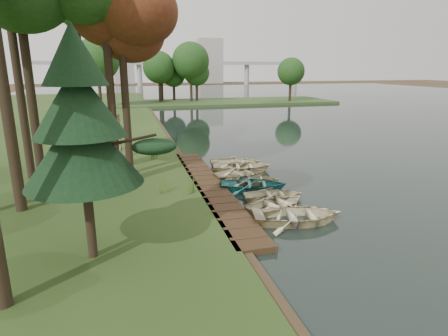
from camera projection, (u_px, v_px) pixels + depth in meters
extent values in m
plane|color=#3D2F1D|center=(237.00, 187.00, 21.59)|extent=(300.00, 300.00, 0.00)
cube|color=black|center=(417.00, 121.00, 47.66)|extent=(130.00, 200.00, 0.05)
cube|color=#372515|center=(210.00, 187.00, 21.16)|extent=(1.60, 16.00, 0.30)
cube|color=#314920|center=(201.00, 103.00, 70.16)|extent=(50.00, 14.00, 0.45)
cylinder|color=black|center=(66.00, 90.00, 63.71)|extent=(0.50, 0.50, 4.80)
sphere|color=#204517|center=(64.00, 68.00, 62.76)|extent=(5.60, 5.60, 5.60)
cylinder|color=black|center=(107.00, 90.00, 65.35)|extent=(0.50, 0.50, 4.80)
sphere|color=#204517|center=(105.00, 68.00, 64.41)|extent=(5.60, 5.60, 5.60)
cylinder|color=black|center=(146.00, 89.00, 67.00)|extent=(0.50, 0.50, 4.80)
sphere|color=#204517|center=(145.00, 68.00, 66.06)|extent=(5.60, 5.60, 5.60)
cylinder|color=black|center=(183.00, 89.00, 68.65)|extent=(0.50, 0.50, 4.80)
sphere|color=#204517|center=(182.00, 68.00, 67.70)|extent=(5.60, 5.60, 5.60)
cylinder|color=black|center=(218.00, 88.00, 70.29)|extent=(0.50, 0.50, 4.80)
sphere|color=#204517|center=(218.00, 68.00, 69.35)|extent=(5.60, 5.60, 5.60)
cylinder|color=black|center=(252.00, 88.00, 71.94)|extent=(0.50, 0.50, 4.80)
sphere|color=#204517|center=(252.00, 68.00, 71.00)|extent=(5.60, 5.60, 5.60)
cylinder|color=black|center=(284.00, 87.00, 73.59)|extent=(0.50, 0.50, 4.80)
sphere|color=#204517|center=(285.00, 68.00, 72.64)|extent=(5.60, 5.60, 5.60)
cube|color=#A5A5A0|center=(167.00, 63.00, 133.92)|extent=(90.00, 4.00, 1.20)
cylinder|color=#A5A5A0|center=(80.00, 75.00, 127.56)|extent=(1.80, 1.80, 8.00)
cylinder|color=#A5A5A0|center=(140.00, 75.00, 132.50)|extent=(1.80, 1.80, 8.00)
cylinder|color=#A5A5A0|center=(195.00, 74.00, 137.44)|extent=(1.80, 1.80, 8.00)
cylinder|color=#A5A5A0|center=(247.00, 74.00, 142.38)|extent=(1.80, 1.80, 8.00)
cylinder|color=#A5A5A0|center=(295.00, 74.00, 147.32)|extent=(1.80, 1.80, 8.00)
cube|color=#A5A5A0|center=(210.00, 61.00, 157.25)|extent=(10.00, 8.00, 18.00)
cube|color=#A5A5A0|center=(124.00, 68.00, 154.06)|extent=(8.00, 8.00, 12.00)
imported|color=beige|center=(298.00, 213.00, 16.53)|extent=(4.43, 3.49, 0.83)
imported|color=beige|center=(277.00, 203.00, 18.05)|extent=(4.00, 3.50, 0.69)
imported|color=beige|center=(273.00, 194.00, 19.39)|extent=(3.32, 2.57, 0.63)
imported|color=teal|center=(254.00, 183.00, 20.91)|extent=(4.28, 3.55, 0.77)
imported|color=beige|center=(252.00, 178.00, 22.05)|extent=(3.80, 3.25, 0.66)
imported|color=beige|center=(242.00, 172.00, 23.15)|extent=(3.76, 2.93, 0.71)
imported|color=beige|center=(242.00, 165.00, 24.65)|extent=(4.27, 3.38, 0.80)
imported|color=beige|center=(236.00, 161.00, 25.97)|extent=(4.03, 3.31, 0.73)
imported|color=beige|center=(120.00, 161.00, 24.97)|extent=(3.71, 2.84, 0.71)
cylinder|color=black|center=(1.00, 71.00, 15.75)|extent=(0.49, 0.49, 12.49)
cylinder|color=black|center=(126.00, 106.00, 20.71)|extent=(0.41, 0.41, 8.70)
ellipsoid|color=#5D2914|center=(120.00, 22.00, 19.57)|extent=(4.11, 4.11, 3.50)
cylinder|color=black|center=(30.00, 87.00, 19.37)|extent=(0.46, 0.46, 10.81)
cylinder|color=black|center=(111.00, 94.00, 20.22)|extent=(0.44, 0.44, 10.01)
cylinder|color=black|center=(19.00, 84.00, 21.05)|extent=(0.46, 0.46, 10.95)
cylinder|color=black|center=(82.00, 81.00, 26.47)|extent=(0.46, 0.46, 10.94)
cylinder|color=black|center=(89.00, 215.00, 12.75)|extent=(0.32, 0.32, 3.12)
cone|color=black|center=(82.00, 145.00, 12.12)|extent=(3.80, 3.80, 2.60)
cone|color=black|center=(78.00, 101.00, 11.74)|extent=(2.90, 2.90, 2.25)
cone|color=black|center=(73.00, 54.00, 11.37)|extent=(2.00, 2.00, 1.90)
cone|color=#3F661E|center=(162.00, 185.00, 19.60)|extent=(0.60, 0.60, 0.87)
cone|color=#3F661E|center=(190.00, 183.00, 19.60)|extent=(0.60, 0.60, 1.04)
cone|color=#3F661E|center=(155.00, 152.00, 26.67)|extent=(0.60, 0.60, 1.05)
cone|color=#3F661E|center=(154.00, 148.00, 28.02)|extent=(0.60, 0.60, 1.07)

